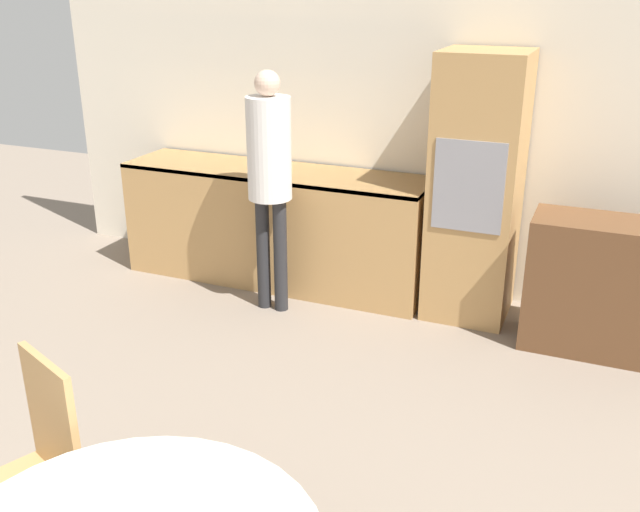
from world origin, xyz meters
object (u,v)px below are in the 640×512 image
sideboard (605,287)px  chair_far_left (36,466)px  oven_unit (476,189)px  person_standing (269,165)px

sideboard → chair_far_left: 3.46m
oven_unit → chair_far_left: oven_unit is taller
sideboard → person_standing: size_ratio=0.56×
chair_far_left → person_standing: person_standing is taller
oven_unit → sideboard: 1.05m
oven_unit → person_standing: bearing=-159.4°
person_standing → sideboard: bearing=6.7°
oven_unit → person_standing: (-1.33, -0.50, 0.15)m
person_standing → chair_far_left: bearing=-83.5°
oven_unit → sideboard: (0.90, -0.24, -0.48)m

